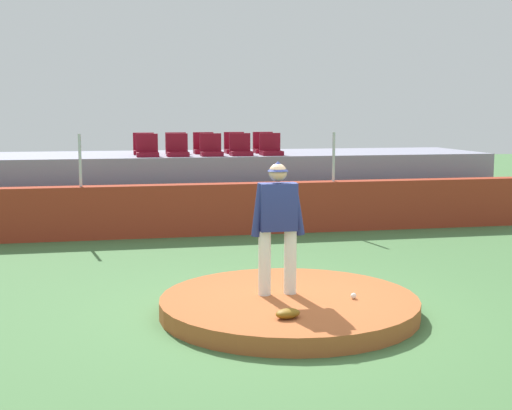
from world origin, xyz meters
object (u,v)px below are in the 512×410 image
at_px(pitcher, 278,218).
at_px(stadium_chair_7, 204,147).
at_px(stadium_chair_9, 264,146).
at_px(stadium_chair_2, 211,149).
at_px(stadium_chair_5, 144,148).
at_px(fielding_glove, 288,313).
at_px(stadium_chair_0, 147,149).
at_px(stadium_chair_8, 235,147).
at_px(baseball, 354,296).
at_px(stadium_chair_4, 271,148).
at_px(stadium_chair_1, 177,149).
at_px(stadium_chair_6, 176,147).
at_px(stadium_chair_3, 241,149).

distance_m(pitcher, stadium_chair_7, 7.95).
height_order(stadium_chair_7, stadium_chair_9, same).
xyz_separation_m(stadium_chair_2, stadium_chair_5, (-1.45, 0.88, 0.00)).
distance_m(fielding_glove, stadium_chair_7, 9.10).
bearing_deg(stadium_chair_7, stadium_chair_0, 32.38).
bearing_deg(stadium_chair_8, baseball, 90.29).
bearing_deg(stadium_chair_4, fielding_glove, 78.54).
height_order(stadium_chair_1, stadium_chair_2, same).
bearing_deg(stadium_chair_7, stadium_chair_1, 51.38).
relative_size(baseball, stadium_chair_6, 0.15).
bearing_deg(stadium_chair_3, baseball, 90.52).
height_order(fielding_glove, stadium_chair_4, stadium_chair_4).
bearing_deg(stadium_chair_0, stadium_chair_5, -87.53).
bearing_deg(stadium_chair_6, stadium_chair_8, -178.00).
bearing_deg(stadium_chair_1, stadium_chair_5, -51.19).
bearing_deg(stadium_chair_7, stadium_chair_5, 0.80).
height_order(stadium_chair_2, stadium_chair_9, same).
xyz_separation_m(stadium_chair_1, stadium_chair_3, (1.42, 0.00, 0.00)).
bearing_deg(stadium_chair_0, stadium_chair_8, -156.99).
height_order(stadium_chair_2, stadium_chair_3, same).
xyz_separation_m(stadium_chair_4, stadium_chair_8, (-0.67, 0.93, 0.00)).
xyz_separation_m(stadium_chair_3, stadium_chair_8, (0.03, 0.91, 0.00)).
relative_size(stadium_chair_5, stadium_chair_6, 1.00).
height_order(stadium_chair_3, stadium_chair_8, same).
relative_size(pitcher, stadium_chair_7, 3.41).
relative_size(fielding_glove, stadium_chair_3, 0.60).
bearing_deg(fielding_glove, stadium_chair_5, 79.77).
relative_size(fielding_glove, stadium_chair_6, 0.60).
relative_size(stadium_chair_1, stadium_chair_2, 1.00).
distance_m(pitcher, stadium_chair_1, 7.09).
bearing_deg(stadium_chair_0, pitcher, 100.19).
bearing_deg(stadium_chair_5, stadium_chair_8, -178.69).
xyz_separation_m(stadium_chair_6, stadium_chair_8, (1.40, 0.05, 0.00)).
xyz_separation_m(stadium_chair_2, stadium_chair_4, (1.37, -0.00, 0.00)).
xyz_separation_m(fielding_glove, stadium_chair_7, (0.22, 8.98, 1.44)).
bearing_deg(stadium_chair_2, stadium_chair_9, -147.39).
bearing_deg(stadium_chair_3, stadium_chair_5, -22.13).
xyz_separation_m(stadium_chair_1, stadium_chair_9, (2.15, 0.87, 0.00)).
distance_m(fielding_glove, stadium_chair_3, 8.28).
height_order(stadium_chair_0, stadium_chair_5, same).
xyz_separation_m(fielding_glove, stadium_chair_8, (0.97, 9.01, 1.44)).
relative_size(stadium_chair_0, stadium_chair_2, 1.00).
distance_m(stadium_chair_0, stadium_chair_8, 2.29).
relative_size(stadium_chair_1, stadium_chair_8, 1.00).
relative_size(stadium_chair_6, stadium_chair_7, 1.00).
bearing_deg(stadium_chair_5, stadium_chair_9, -179.84).
height_order(stadium_chair_6, stadium_chair_9, same).
height_order(pitcher, stadium_chair_2, stadium_chair_2).
bearing_deg(baseball, stadium_chair_6, 99.82).
height_order(stadium_chair_1, stadium_chair_7, same).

